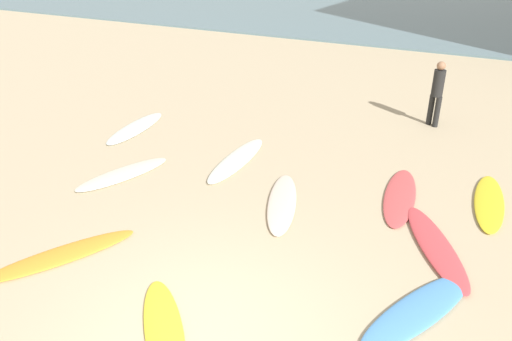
{
  "coord_description": "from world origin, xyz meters",
  "views": [
    {
      "loc": [
        2.61,
        -4.14,
        4.92
      ],
      "look_at": [
        -1.14,
        4.1,
        0.3
      ],
      "focal_mm": 36.14,
      "sensor_mm": 36.0,
      "label": 1
    }
  ],
  "objects_px": {
    "surfboard_9": "(436,246)",
    "beachgoer_mid": "(437,91)",
    "surfboard_7": "(62,255)",
    "surfboard_1": "(400,196)",
    "surfboard_4": "(136,128)",
    "surfboard_8": "(489,202)",
    "surfboard_6": "(282,203)",
    "surfboard_0": "(164,330)",
    "surfboard_2": "(419,310)",
    "surfboard_5": "(237,160)",
    "surfboard_3": "(123,174)"
  },
  "relations": [
    {
      "from": "surfboard_3",
      "to": "surfboard_8",
      "type": "bearing_deg",
      "value": 36.45
    },
    {
      "from": "surfboard_4",
      "to": "surfboard_1",
      "type": "bearing_deg",
      "value": -9.09
    },
    {
      "from": "surfboard_6",
      "to": "beachgoer_mid",
      "type": "distance_m",
      "value": 5.66
    },
    {
      "from": "surfboard_1",
      "to": "surfboard_8",
      "type": "bearing_deg",
      "value": -169.34
    },
    {
      "from": "surfboard_0",
      "to": "surfboard_7",
      "type": "bearing_deg",
      "value": 123.84
    },
    {
      "from": "surfboard_0",
      "to": "surfboard_4",
      "type": "height_order",
      "value": "same"
    },
    {
      "from": "surfboard_0",
      "to": "surfboard_9",
      "type": "distance_m",
      "value": 4.5
    },
    {
      "from": "surfboard_4",
      "to": "surfboard_6",
      "type": "distance_m",
      "value": 5.07
    },
    {
      "from": "surfboard_1",
      "to": "surfboard_5",
      "type": "height_order",
      "value": "surfboard_5"
    },
    {
      "from": "surfboard_4",
      "to": "surfboard_8",
      "type": "relative_size",
      "value": 1.0
    },
    {
      "from": "surfboard_4",
      "to": "beachgoer_mid",
      "type": "height_order",
      "value": "beachgoer_mid"
    },
    {
      "from": "surfboard_6",
      "to": "surfboard_8",
      "type": "bearing_deg",
      "value": -172.95
    },
    {
      "from": "surfboard_5",
      "to": "beachgoer_mid",
      "type": "relative_size",
      "value": 1.49
    },
    {
      "from": "surfboard_3",
      "to": "surfboard_6",
      "type": "bearing_deg",
      "value": 25.75
    },
    {
      "from": "surfboard_1",
      "to": "beachgoer_mid",
      "type": "distance_m",
      "value": 4.16
    },
    {
      "from": "surfboard_0",
      "to": "surfboard_2",
      "type": "relative_size",
      "value": 0.87
    },
    {
      "from": "surfboard_4",
      "to": "surfboard_9",
      "type": "relative_size",
      "value": 0.93
    },
    {
      "from": "surfboard_4",
      "to": "surfboard_7",
      "type": "height_order",
      "value": "surfboard_7"
    },
    {
      "from": "surfboard_1",
      "to": "surfboard_7",
      "type": "bearing_deg",
      "value": 36.66
    },
    {
      "from": "surfboard_8",
      "to": "beachgoer_mid",
      "type": "bearing_deg",
      "value": 110.06
    },
    {
      "from": "surfboard_2",
      "to": "surfboard_4",
      "type": "distance_m",
      "value": 8.37
    },
    {
      "from": "surfboard_0",
      "to": "surfboard_1",
      "type": "height_order",
      "value": "same"
    },
    {
      "from": "surfboard_2",
      "to": "beachgoer_mid",
      "type": "xyz_separation_m",
      "value": [
        -0.77,
        7.13,
        0.87
      ]
    },
    {
      "from": "surfboard_6",
      "to": "surfboard_8",
      "type": "relative_size",
      "value": 0.99
    },
    {
      "from": "surfboard_9",
      "to": "beachgoer_mid",
      "type": "relative_size",
      "value": 1.48
    },
    {
      "from": "surfboard_0",
      "to": "surfboard_6",
      "type": "height_order",
      "value": "surfboard_6"
    },
    {
      "from": "surfboard_1",
      "to": "surfboard_6",
      "type": "relative_size",
      "value": 1.04
    },
    {
      "from": "surfboard_4",
      "to": "surfboard_5",
      "type": "height_order",
      "value": "surfboard_5"
    },
    {
      "from": "surfboard_2",
      "to": "surfboard_9",
      "type": "distance_m",
      "value": 1.64
    },
    {
      "from": "surfboard_5",
      "to": "surfboard_6",
      "type": "distance_m",
      "value": 2.05
    },
    {
      "from": "surfboard_2",
      "to": "surfboard_7",
      "type": "bearing_deg",
      "value": 37.58
    },
    {
      "from": "surfboard_7",
      "to": "surfboard_3",
      "type": "bearing_deg",
      "value": -41.16
    },
    {
      "from": "surfboard_3",
      "to": "surfboard_6",
      "type": "xyz_separation_m",
      "value": [
        3.43,
        0.27,
        0.01
      ]
    },
    {
      "from": "surfboard_5",
      "to": "surfboard_6",
      "type": "relative_size",
      "value": 1.1
    },
    {
      "from": "surfboard_2",
      "to": "surfboard_6",
      "type": "xyz_separation_m",
      "value": [
        -2.76,
        1.9,
        -0.0
      ]
    },
    {
      "from": "surfboard_1",
      "to": "surfboard_4",
      "type": "height_order",
      "value": "surfboard_1"
    },
    {
      "from": "surfboard_0",
      "to": "surfboard_8",
      "type": "relative_size",
      "value": 0.9
    },
    {
      "from": "surfboard_3",
      "to": "surfboard_6",
      "type": "relative_size",
      "value": 0.95
    },
    {
      "from": "surfboard_9",
      "to": "surfboard_2",
      "type": "bearing_deg",
      "value": -117.83
    },
    {
      "from": "surfboard_0",
      "to": "surfboard_5",
      "type": "height_order",
      "value": "surfboard_5"
    },
    {
      "from": "surfboard_2",
      "to": "surfboard_6",
      "type": "distance_m",
      "value": 3.35
    },
    {
      "from": "surfboard_7",
      "to": "surfboard_1",
      "type": "bearing_deg",
      "value": -106.71
    },
    {
      "from": "surfboard_8",
      "to": "surfboard_9",
      "type": "bearing_deg",
      "value": -113.7
    },
    {
      "from": "surfboard_7",
      "to": "surfboard_5",
      "type": "bearing_deg",
      "value": -72.07
    },
    {
      "from": "surfboard_2",
      "to": "surfboard_8",
      "type": "distance_m",
      "value": 3.59
    },
    {
      "from": "surfboard_5",
      "to": "surfboard_6",
      "type": "xyz_separation_m",
      "value": [
        1.58,
        -1.29,
        -0.0
      ]
    },
    {
      "from": "surfboard_3",
      "to": "surfboard_9",
      "type": "bearing_deg",
      "value": 21.34
    },
    {
      "from": "surfboard_8",
      "to": "surfboard_6",
      "type": "bearing_deg",
      "value": -157.9
    },
    {
      "from": "surfboard_7",
      "to": "beachgoer_mid",
      "type": "relative_size",
      "value": 1.46
    },
    {
      "from": "surfboard_4",
      "to": "beachgoer_mid",
      "type": "xyz_separation_m",
      "value": [
        6.7,
        3.33,
        0.88
      ]
    }
  ]
}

